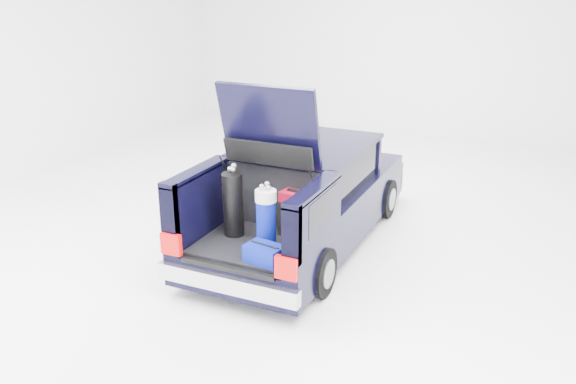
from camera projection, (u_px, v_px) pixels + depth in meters
The scene contains 6 objects.
ground at pixel (302, 242), 8.88m from camera, with size 14.00×14.00×0.00m, color white.
car at pixel (306, 196), 8.75m from camera, with size 1.87×4.65×2.47m.
red_suitcase at pixel (296, 214), 7.51m from camera, with size 0.40×0.29×0.61m.
black_golf_bag at pixel (233, 204), 7.49m from camera, with size 0.31×0.34×0.91m.
blue_golf_bag at pixel (266, 219), 7.11m from camera, with size 0.33×0.33×0.84m.
blue_duffel at pixel (265, 254), 6.88m from camera, with size 0.47×0.35×0.23m.
Camera 1 is at (3.19, -7.46, 3.69)m, focal length 38.00 mm.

